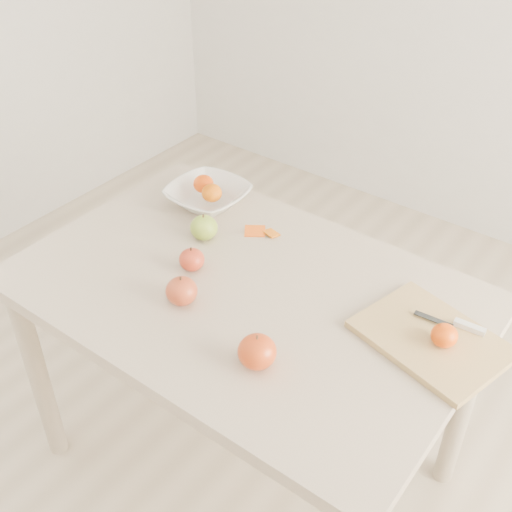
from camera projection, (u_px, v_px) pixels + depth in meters
The scene contains 14 objects.
ground at pixel (247, 461), 2.13m from camera, with size 3.50×3.50×0.00m, color #C6B293.
table at pixel (245, 315), 1.74m from camera, with size 1.20×0.80×0.75m.
cutting_board at pixel (431, 339), 1.51m from camera, with size 0.33×0.24×0.02m, color tan.
board_tangerine at pixel (444, 335), 1.47m from camera, with size 0.06×0.06×0.05m, color #C94907.
fruit_bowl at pixel (208, 196), 1.98m from camera, with size 0.24×0.24×0.06m, color white.
bowl_tangerine_near at pixel (203, 184), 1.99m from camera, with size 0.06×0.06×0.06m, color #E13D07.
bowl_tangerine_far at pixel (212, 193), 1.94m from camera, with size 0.06×0.06×0.06m, color #C86007.
orange_peel_a at pixel (255, 232), 1.87m from camera, with size 0.06×0.04×0.00m, color #E2560F.
orange_peel_b at pixel (271, 234), 1.87m from camera, with size 0.04×0.04×0.00m, color orange.
paring_knife at pixel (463, 326), 1.52m from camera, with size 0.17×0.05×0.01m.
apple_green at pixel (204, 228), 1.83m from camera, with size 0.08×0.08×0.07m, color olive.
apple_red_c at pixel (182, 291), 1.61m from camera, with size 0.08×0.08×0.07m, color maroon.
apple_red_e at pixel (257, 352), 1.43m from camera, with size 0.09×0.09×0.08m, color maroon.
apple_red_b at pixel (192, 260), 1.72m from camera, with size 0.07×0.07×0.06m, color #9C0210.
Camera 1 is at (0.81, -1.02, 1.82)m, focal length 45.00 mm.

